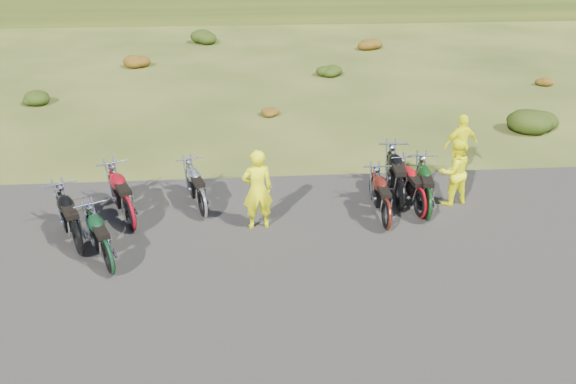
{
  "coord_description": "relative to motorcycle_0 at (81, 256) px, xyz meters",
  "views": [
    {
      "loc": [
        -1.13,
        -9.82,
        6.41
      ],
      "look_at": [
        -0.27,
        1.45,
        0.81
      ],
      "focal_mm": 35.0,
      "sensor_mm": 36.0,
      "label": 1
    }
  ],
  "objects": [
    {
      "name": "motorcycle_1",
      "position": [
        0.9,
        0.97,
        0.0
      ],
      "size": [
        1.63,
        2.39,
        1.19
      ],
      "primitive_type": null,
      "rotation": [
        0.0,
        0.0,
        1.99
      ],
      "color": "maroon",
      "rests_on": "ground"
    },
    {
      "name": "motorcycle_5",
      "position": [
        7.15,
        1.45,
        0.0
      ],
      "size": [
        0.94,
        2.4,
        1.23
      ],
      "primitive_type": null,
      "rotation": [
        0.0,
        0.0,
        1.5
      ],
      "color": "black",
      "rests_on": "ground"
    },
    {
      "name": "shrub_5",
      "position": [
        7.2,
        14.09,
        0.31
      ],
      "size": [
        1.03,
        1.03,
        0.61
      ],
      "primitive_type": "ellipsoid",
      "color": "black",
      "rests_on": "ground"
    },
    {
      "name": "shrub_3",
      "position": [
        1.4,
        21.49,
        0.46
      ],
      "size": [
        1.56,
        1.56,
        0.92
      ],
      "primitive_type": "ellipsoid",
      "color": "black",
      "rests_on": "ground"
    },
    {
      "name": "shrub_8",
      "position": [
        15.9,
        11.99,
        0.23
      ],
      "size": [
        0.77,
        0.77,
        0.45
      ],
      "primitive_type": "ellipsoid",
      "color": "#6B340D",
      "rests_on": "ground"
    },
    {
      "name": "motorcycle_7",
      "position": [
        7.66,
        0.93,
        0.0
      ],
      "size": [
        1.06,
        2.27,
        1.14
      ],
      "primitive_type": null,
      "rotation": [
        0.0,
        0.0,
        1.42
      ],
      "color": "black",
      "rests_on": "ground"
    },
    {
      "name": "person_right_b",
      "position": [
        9.26,
        3.41,
        0.84
      ],
      "size": [
        1.05,
        0.6,
        1.68
      ],
      "primitive_type": "imported",
      "rotation": [
        0.0,
        0.0,
        3.34
      ],
      "color": "#EDF00C",
      "rests_on": "ground"
    },
    {
      "name": "ground",
      "position": [
        4.7,
        -0.41,
        0.0
      ],
      "size": [
        300.0,
        300.0,
        0.0
      ],
      "primitive_type": "plane",
      "color": "#2D3C14",
      "rests_on": "ground"
    },
    {
      "name": "shrub_1",
      "position": [
        -4.4,
        10.89,
        0.31
      ],
      "size": [
        1.03,
        1.03,
        0.61
      ],
      "primitive_type": "ellipsoid",
      "color": "black",
      "rests_on": "ground"
    },
    {
      "name": "shrub_2",
      "position": [
        -1.5,
        16.19,
        0.38
      ],
      "size": [
        1.3,
        1.3,
        0.77
      ],
      "primitive_type": "ellipsoid",
      "color": "#6B340D",
      "rests_on": "ground"
    },
    {
      "name": "gravel_pad",
      "position": [
        4.7,
        -2.41,
        0.0
      ],
      "size": [
        20.0,
        12.0,
        0.04
      ],
      "primitive_type": "cube",
      "color": "black",
      "rests_on": "ground"
    },
    {
      "name": "person_middle",
      "position": [
        3.74,
        0.88,
        0.94
      ],
      "size": [
        0.75,
        0.55,
        1.88
      ],
      "primitive_type": "imported",
      "rotation": [
        0.0,
        0.0,
        3.3
      ],
      "color": "#EDF00C",
      "rests_on": "ground"
    },
    {
      "name": "shrub_4",
      "position": [
        4.3,
        8.79,
        0.23
      ],
      "size": [
        0.77,
        0.77,
        0.45
      ],
      "primitive_type": "ellipsoid",
      "color": "#6B340D",
      "rests_on": "ground"
    },
    {
      "name": "motorcycle_3",
      "position": [
        2.47,
        1.44,
        0.0
      ],
      "size": [
        1.26,
        2.16,
        1.07
      ],
      "primitive_type": null,
      "rotation": [
        0.0,
        0.0,
        1.87
      ],
      "color": "silver",
      "rests_on": "ground"
    },
    {
      "name": "shrub_6",
      "position": [
        10.1,
        19.39,
        0.38
      ],
      "size": [
        1.3,
        1.3,
        0.77
      ],
      "primitive_type": "ellipsoid",
      "color": "#6B340D",
      "rests_on": "ground"
    },
    {
      "name": "person_right_a",
      "position": [
        8.48,
        1.72,
        0.84
      ],
      "size": [
        0.95,
        0.83,
        1.67
      ],
      "primitive_type": "imported",
      "rotation": [
        0.0,
        0.0,
        3.41
      ],
      "color": "#EDF00C",
      "rests_on": "ground"
    },
    {
      "name": "motorcycle_2",
      "position": [
        0.77,
        -0.73,
        0.0
      ],
      "size": [
        1.51,
        2.13,
        1.07
      ],
      "primitive_type": null,
      "rotation": [
        0.0,
        0.0,
        2.02
      ],
      "color": "black",
      "rests_on": "ground"
    },
    {
      "name": "shrub_7",
      "position": [
        13.0,
        6.69,
        0.46
      ],
      "size": [
        1.56,
        1.56,
        0.92
      ],
      "primitive_type": "ellipsoid",
      "color": "black",
      "rests_on": "ground"
    },
    {
      "name": "motorcycle_4",
      "position": [
        6.61,
        0.58,
        0.0
      ],
      "size": [
        0.69,
        2.05,
        1.07
      ],
      "primitive_type": null,
      "rotation": [
        0.0,
        0.0,
        1.57
      ],
      "color": "#4D140C",
      "rests_on": "ground"
    },
    {
      "name": "motorcycle_0",
      "position": [
        0.0,
        0.0,
        0.0
      ],
      "size": [
        1.65,
        2.32,
        1.16
      ],
      "primitive_type": null,
      "rotation": [
        0.0,
        0.0,
        2.03
      ],
      "color": "black",
      "rests_on": "ground"
    },
    {
      "name": "motorcycle_6",
      "position": [
        7.52,
        1.06,
        0.0
      ],
      "size": [
        0.89,
        2.13,
        1.08
      ],
      "primitive_type": null,
      "rotation": [
        0.0,
        0.0,
        1.67
      ],
      "color": "maroon",
      "rests_on": "ground"
    }
  ]
}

